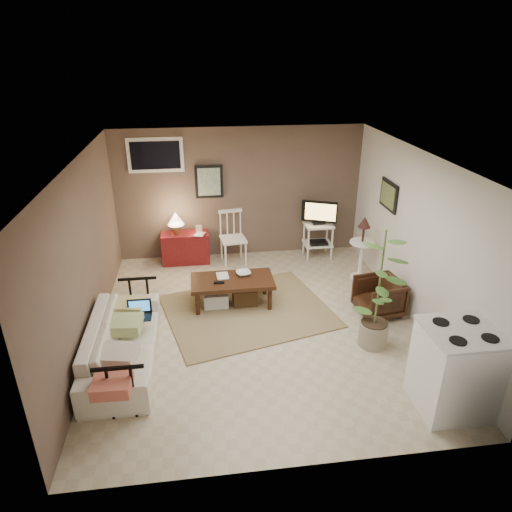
{
  "coord_description": "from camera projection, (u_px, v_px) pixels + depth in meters",
  "views": [
    {
      "loc": [
        -0.77,
        -5.54,
        3.67
      ],
      "look_at": [
        0.02,
        0.35,
        0.92
      ],
      "focal_mm": 32.0,
      "sensor_mm": 36.0,
      "label": 1
    }
  ],
  "objects": [
    {
      "name": "book_console",
      "position": [
        195.0,
        229.0,
        8.16
      ],
      "size": [
        0.16,
        0.08,
        0.22
      ],
      "primitive_type": "imported",
      "rotation": [
        0.0,
        0.0,
        -0.35
      ],
      "color": "#3E1B10",
      "rests_on": "red_console"
    },
    {
      "name": "laptop",
      "position": [
        139.0,
        311.0,
        5.95
      ],
      "size": [
        0.31,
        0.23,
        0.21
      ],
      "color": "black",
      "rests_on": "sofa"
    },
    {
      "name": "sofa_pillows",
      "position": [
        122.0,
        340.0,
        5.42
      ],
      "size": [
        0.39,
        1.93,
        0.14
      ],
      "primitive_type": null,
      "color": "beige",
      "rests_on": "sofa"
    },
    {
      "name": "art_back",
      "position": [
        209.0,
        182.0,
        8.16
      ],
      "size": [
        0.5,
        0.03,
        0.6
      ],
      "primitive_type": "cube",
      "color": "black"
    },
    {
      "name": "rug",
      "position": [
        248.0,
        311.0,
        6.91
      ],
      "size": [
        2.75,
        2.41,
        0.02
      ],
      "primitive_type": "cube",
      "rotation": [
        0.0,
        0.0,
        0.25
      ],
      "color": "#998459",
      "rests_on": "floor"
    },
    {
      "name": "floor",
      "position": [
        258.0,
        324.0,
        6.61
      ],
      "size": [
        5.0,
        5.0,
        0.0
      ],
      "primitive_type": "plane",
      "color": "#C1B293",
      "rests_on": "ground"
    },
    {
      "name": "bowl",
      "position": [
        243.0,
        268.0,
        6.99
      ],
      "size": [
        0.23,
        0.09,
        0.22
      ],
      "primitive_type": "imported",
      "rotation": [
        0.0,
        0.0,
        0.16
      ],
      "color": "#3E1B10",
      "rests_on": "coffee_table"
    },
    {
      "name": "red_console",
      "position": [
        185.0,
        245.0,
        8.35
      ],
      "size": [
        0.86,
        0.38,
        0.99
      ],
      "color": "maroon",
      "rests_on": "floor"
    },
    {
      "name": "coffee_table",
      "position": [
        232.0,
        290.0,
        6.98
      ],
      "size": [
        1.25,
        0.65,
        0.47
      ],
      "color": "#3E1B10",
      "rests_on": "floor"
    },
    {
      "name": "spindle_chair",
      "position": [
        233.0,
        239.0,
        8.32
      ],
      "size": [
        0.49,
        0.49,
        0.97
      ],
      "color": "white",
      "rests_on": "floor"
    },
    {
      "name": "armchair",
      "position": [
        379.0,
        295.0,
        6.75
      ],
      "size": [
        0.65,
        0.68,
        0.62
      ],
      "primitive_type": "imported",
      "rotation": [
        0.0,
        0.0,
        -1.42
      ],
      "color": "black",
      "rests_on": "floor"
    },
    {
      "name": "art_right",
      "position": [
        389.0,
        195.0,
        7.18
      ],
      "size": [
        0.03,
        0.6,
        0.45
      ],
      "primitive_type": "cube",
      "color": "black"
    },
    {
      "name": "sofa",
      "position": [
        122.0,
        335.0,
        5.66
      ],
      "size": [
        0.59,
        2.03,
        0.79
      ],
      "primitive_type": "imported",
      "rotation": [
        0.0,
        0.0,
        1.57
      ],
      "color": "#F1E3D0",
      "rests_on": "floor"
    },
    {
      "name": "stove",
      "position": [
        456.0,
        369.0,
        4.91
      ],
      "size": [
        0.77,
        0.72,
        1.01
      ],
      "color": "white",
      "rests_on": "floor"
    },
    {
      "name": "window",
      "position": [
        155.0,
        155.0,
        7.85
      ],
      "size": [
        0.96,
        0.03,
        0.6
      ],
      "primitive_type": "cube",
      "color": "white"
    },
    {
      "name": "potted_plant",
      "position": [
        379.0,
        286.0,
        5.78
      ],
      "size": [
        0.42,
        0.42,
        1.69
      ],
      "color": "gray",
      "rests_on": "floor"
    },
    {
      "name": "book_table",
      "position": [
        216.0,
        270.0,
        6.92
      ],
      "size": [
        0.18,
        0.03,
        0.24
      ],
      "primitive_type": "imported",
      "rotation": [
        0.0,
        0.0,
        0.06
      ],
      "color": "#3E1B10",
      "rests_on": "coffee_table"
    },
    {
      "name": "tv_stand",
      "position": [
        319.0,
        228.0,
        8.48
      ],
      "size": [
        0.62,
        0.42,
        1.1
      ],
      "color": "white",
      "rests_on": "floor"
    },
    {
      "name": "sofa_end_rails",
      "position": [
        132.0,
        338.0,
        5.7
      ],
      "size": [
        0.55,
        2.03,
        0.68
      ],
      "primitive_type": null,
      "color": "black",
      "rests_on": "floor"
    },
    {
      "name": "side_table",
      "position": [
        363.0,
        241.0,
        7.64
      ],
      "size": [
        0.42,
        0.42,
        1.12
      ],
      "color": "white",
      "rests_on": "floor"
    }
  ]
}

